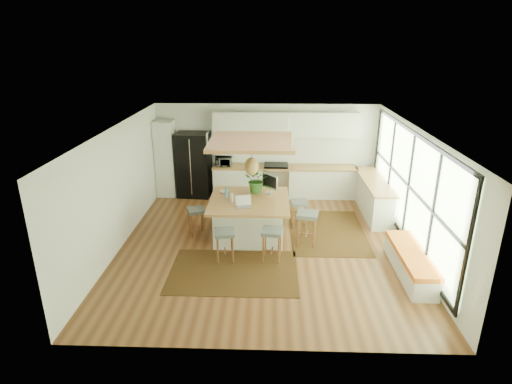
{
  "coord_description": "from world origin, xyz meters",
  "views": [
    {
      "loc": [
        0.12,
        -8.69,
        4.49
      ],
      "look_at": [
        -0.2,
        0.5,
        1.1
      ],
      "focal_mm": 29.49,
      "sensor_mm": 36.0,
      "label": 1
    }
  ],
  "objects_px": {
    "island": "(249,218)",
    "monitor": "(270,183)",
    "stool_right_back": "(299,213)",
    "island_plant": "(257,182)",
    "stool_right_front": "(307,229)",
    "stool_left_side": "(197,221)",
    "stool_near_right": "(272,245)",
    "stool_near_left": "(225,245)",
    "microwave": "(224,160)",
    "laptop": "(244,202)",
    "fridge": "(194,166)"
  },
  "relations": [
    {
      "from": "microwave",
      "to": "island_plant",
      "type": "xyz_separation_m",
      "value": [
        1.06,
        -2.23,
        0.09
      ]
    },
    {
      "from": "stool_right_back",
      "to": "island",
      "type": "bearing_deg",
      "value": -154.5
    },
    {
      "from": "stool_left_side",
      "to": "laptop",
      "type": "distance_m",
      "value": 1.46
    },
    {
      "from": "stool_near_left",
      "to": "stool_left_side",
      "type": "bearing_deg",
      "value": 123.0
    },
    {
      "from": "stool_near_right",
      "to": "stool_right_back",
      "type": "distance_m",
      "value": 1.88
    },
    {
      "from": "island",
      "to": "stool_right_front",
      "type": "relative_size",
      "value": 2.39
    },
    {
      "from": "monitor",
      "to": "island_plant",
      "type": "distance_m",
      "value": 0.33
    },
    {
      "from": "stool_right_back",
      "to": "island_plant",
      "type": "height_order",
      "value": "island_plant"
    },
    {
      "from": "laptop",
      "to": "fridge",
      "type": "bearing_deg",
      "value": 104.09
    },
    {
      "from": "stool_right_front",
      "to": "stool_left_side",
      "type": "xyz_separation_m",
      "value": [
        -2.6,
        0.4,
        0.0
      ]
    },
    {
      "from": "stool_right_back",
      "to": "microwave",
      "type": "height_order",
      "value": "microwave"
    },
    {
      "from": "island_plant",
      "to": "island",
      "type": "bearing_deg",
      "value": -107.67
    },
    {
      "from": "stool_right_back",
      "to": "laptop",
      "type": "bearing_deg",
      "value": -141.25
    },
    {
      "from": "stool_near_left",
      "to": "monitor",
      "type": "bearing_deg",
      "value": 60.23
    },
    {
      "from": "island",
      "to": "laptop",
      "type": "xyz_separation_m",
      "value": [
        -0.09,
        -0.47,
        0.58
      ]
    },
    {
      "from": "stool_right_front",
      "to": "microwave",
      "type": "height_order",
      "value": "microwave"
    },
    {
      "from": "fridge",
      "to": "stool_right_front",
      "type": "bearing_deg",
      "value": -40.17
    },
    {
      "from": "island",
      "to": "stool_right_front",
      "type": "height_order",
      "value": "island"
    },
    {
      "from": "stool_near_left",
      "to": "stool_left_side",
      "type": "height_order",
      "value": "stool_near_left"
    },
    {
      "from": "stool_near_right",
      "to": "stool_right_back",
      "type": "height_order",
      "value": "stool_near_right"
    },
    {
      "from": "stool_right_back",
      "to": "stool_left_side",
      "type": "xyz_separation_m",
      "value": [
        -2.48,
        -0.55,
        0.0
      ]
    },
    {
      "from": "island",
      "to": "monitor",
      "type": "xyz_separation_m",
      "value": [
        0.48,
        0.43,
        0.72
      ]
    },
    {
      "from": "monitor",
      "to": "island_plant",
      "type": "height_order",
      "value": "monitor"
    },
    {
      "from": "fridge",
      "to": "island_plant",
      "type": "bearing_deg",
      "value": -44.04
    },
    {
      "from": "stool_near_right",
      "to": "island_plant",
      "type": "bearing_deg",
      "value": 102.43
    },
    {
      "from": "fridge",
      "to": "island_plant",
      "type": "relative_size",
      "value": 2.99
    },
    {
      "from": "island",
      "to": "stool_near_left",
      "type": "xyz_separation_m",
      "value": [
        -0.46,
        -1.21,
        -0.11
      ]
    },
    {
      "from": "stool_near_right",
      "to": "stool_left_side",
      "type": "xyz_separation_m",
      "value": [
        -1.81,
        1.21,
        0.0
      ]
    },
    {
      "from": "island",
      "to": "stool_near_right",
      "type": "distance_m",
      "value": 1.29
    },
    {
      "from": "stool_right_front",
      "to": "stool_left_side",
      "type": "relative_size",
      "value": 1.16
    },
    {
      "from": "fridge",
      "to": "stool_right_back",
      "type": "distance_m",
      "value": 3.72
    },
    {
      "from": "laptop",
      "to": "monitor",
      "type": "height_order",
      "value": "monitor"
    },
    {
      "from": "stool_near_right",
      "to": "stool_right_front",
      "type": "distance_m",
      "value": 1.13
    },
    {
      "from": "laptop",
      "to": "island_plant",
      "type": "bearing_deg",
      "value": 61.97
    },
    {
      "from": "fridge",
      "to": "laptop",
      "type": "bearing_deg",
      "value": -57.55
    },
    {
      "from": "stool_near_left",
      "to": "island_plant",
      "type": "xyz_separation_m",
      "value": [
        0.63,
        1.73,
        0.82
      ]
    },
    {
      "from": "stool_right_front",
      "to": "stool_left_side",
      "type": "height_order",
      "value": "stool_right_front"
    },
    {
      "from": "monitor",
      "to": "stool_right_back",
      "type": "bearing_deg",
      "value": 59.13
    },
    {
      "from": "stool_near_left",
      "to": "laptop",
      "type": "relative_size",
      "value": 1.89
    },
    {
      "from": "fridge",
      "to": "monitor",
      "type": "distance_m",
      "value": 3.23
    },
    {
      "from": "stool_right_front",
      "to": "island_plant",
      "type": "bearing_deg",
      "value": 142.88
    },
    {
      "from": "island_plant",
      "to": "microwave",
      "type": "bearing_deg",
      "value": 115.37
    },
    {
      "from": "fridge",
      "to": "stool_near_right",
      "type": "xyz_separation_m",
      "value": [
        2.31,
        -3.9,
        -0.57
      ]
    },
    {
      "from": "fridge",
      "to": "stool_near_left",
      "type": "relative_size",
      "value": 2.76
    },
    {
      "from": "microwave",
      "to": "monitor",
      "type": "bearing_deg",
      "value": -61.99
    },
    {
      "from": "stool_right_front",
      "to": "stool_left_side",
      "type": "distance_m",
      "value": 2.63
    },
    {
      "from": "monitor",
      "to": "stool_left_side",
      "type": "bearing_deg",
      "value": -119.5
    },
    {
      "from": "island_plant",
      "to": "stool_left_side",
      "type": "bearing_deg",
      "value": -161.2
    },
    {
      "from": "monitor",
      "to": "microwave",
      "type": "height_order",
      "value": "monitor"
    },
    {
      "from": "microwave",
      "to": "island_plant",
      "type": "distance_m",
      "value": 2.47
    }
  ]
}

